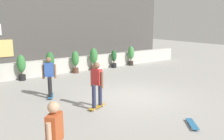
{
  "coord_description": "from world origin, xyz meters",
  "views": [
    {
      "loc": [
        -5.92,
        -7.04,
        3.11
      ],
      "look_at": [
        0.0,
        1.5,
        0.9
      ],
      "focal_mm": 36.88,
      "sensor_mm": 36.0,
      "label": 1
    }
  ],
  "objects_px": {
    "skater_far_right": "(97,83)",
    "skateboard_near_camera": "(192,124)",
    "skater_foreground": "(49,75)",
    "skater_mid_plaza": "(55,140)",
    "potted_plant_5": "(114,58)",
    "potted_plant_6": "(131,55)",
    "potted_plant_3": "(75,61)",
    "potted_plant_2": "(50,62)",
    "potted_plant_4": "(94,58)",
    "potted_plant_1": "(21,66)"
  },
  "relations": [
    {
      "from": "potted_plant_6",
      "to": "skater_foreground",
      "type": "relative_size",
      "value": 0.81
    },
    {
      "from": "skater_far_right",
      "to": "potted_plant_4",
      "type": "bearing_deg",
      "value": 60.67
    },
    {
      "from": "potted_plant_3",
      "to": "potted_plant_4",
      "type": "xyz_separation_m",
      "value": [
        1.3,
        -0.0,
        0.07
      ]
    },
    {
      "from": "skateboard_near_camera",
      "to": "potted_plant_3",
      "type": "bearing_deg",
      "value": 87.81
    },
    {
      "from": "potted_plant_5",
      "to": "skater_far_right",
      "type": "bearing_deg",
      "value": -129.82
    },
    {
      "from": "potted_plant_1",
      "to": "potted_plant_6",
      "type": "relative_size",
      "value": 1.0
    },
    {
      "from": "potted_plant_4",
      "to": "skater_foreground",
      "type": "relative_size",
      "value": 0.85
    },
    {
      "from": "skater_far_right",
      "to": "potted_plant_6",
      "type": "bearing_deg",
      "value": 42.48
    },
    {
      "from": "potted_plant_6",
      "to": "skater_far_right",
      "type": "relative_size",
      "value": 0.81
    },
    {
      "from": "potted_plant_5",
      "to": "skater_foreground",
      "type": "bearing_deg",
      "value": -148.09
    },
    {
      "from": "potted_plant_3",
      "to": "skateboard_near_camera",
      "type": "distance_m",
      "value": 8.69
    },
    {
      "from": "potted_plant_1",
      "to": "potted_plant_4",
      "type": "distance_m",
      "value": 4.44
    },
    {
      "from": "potted_plant_5",
      "to": "skateboard_near_camera",
      "type": "relative_size",
      "value": 1.6
    },
    {
      "from": "potted_plant_4",
      "to": "potted_plant_3",
      "type": "bearing_deg",
      "value": 180.0
    },
    {
      "from": "skater_mid_plaza",
      "to": "skateboard_near_camera",
      "type": "xyz_separation_m",
      "value": [
        4.32,
        0.1,
        -0.88
      ]
    },
    {
      "from": "skater_far_right",
      "to": "skateboard_near_camera",
      "type": "height_order",
      "value": "skater_far_right"
    },
    {
      "from": "skater_mid_plaza",
      "to": "potted_plant_4",
      "type": "bearing_deg",
      "value": 55.81
    },
    {
      "from": "skater_mid_plaza",
      "to": "skater_far_right",
      "type": "relative_size",
      "value": 1.0
    },
    {
      "from": "skater_far_right",
      "to": "potted_plant_1",
      "type": "bearing_deg",
      "value": 101.65
    },
    {
      "from": "potted_plant_1",
      "to": "potted_plant_2",
      "type": "relative_size",
      "value": 0.97
    },
    {
      "from": "skater_far_right",
      "to": "potted_plant_2",
      "type": "bearing_deg",
      "value": 86.25
    },
    {
      "from": "potted_plant_5",
      "to": "potted_plant_6",
      "type": "distance_m",
      "value": 1.5
    },
    {
      "from": "potted_plant_2",
      "to": "potted_plant_5",
      "type": "relative_size",
      "value": 1.18
    },
    {
      "from": "potted_plant_2",
      "to": "skater_far_right",
      "type": "xyz_separation_m",
      "value": [
        -0.38,
        -5.79,
        0.13
      ]
    },
    {
      "from": "potted_plant_4",
      "to": "skater_far_right",
      "type": "bearing_deg",
      "value": -119.33
    },
    {
      "from": "potted_plant_1",
      "to": "skater_foreground",
      "type": "distance_m",
      "value": 3.61
    },
    {
      "from": "potted_plant_1",
      "to": "potted_plant_3",
      "type": "relative_size",
      "value": 1.02
    },
    {
      "from": "potted_plant_1",
      "to": "potted_plant_5",
      "type": "distance_m",
      "value": 6.02
    },
    {
      "from": "potted_plant_5",
      "to": "skater_foreground",
      "type": "relative_size",
      "value": 0.71
    },
    {
      "from": "skater_foreground",
      "to": "skater_far_right",
      "type": "distance_m",
      "value": 2.39
    },
    {
      "from": "potted_plant_4",
      "to": "skater_mid_plaza",
      "type": "xyz_separation_m",
      "value": [
        -5.95,
        -8.76,
        0.1
      ]
    },
    {
      "from": "potted_plant_1",
      "to": "potted_plant_3",
      "type": "distance_m",
      "value": 3.15
    },
    {
      "from": "potted_plant_2",
      "to": "skater_far_right",
      "type": "height_order",
      "value": "skater_far_right"
    },
    {
      "from": "potted_plant_5",
      "to": "potted_plant_6",
      "type": "height_order",
      "value": "potted_plant_6"
    },
    {
      "from": "potted_plant_5",
      "to": "potted_plant_4",
      "type": "bearing_deg",
      "value": 180.0
    },
    {
      "from": "potted_plant_2",
      "to": "potted_plant_3",
      "type": "relative_size",
      "value": 1.05
    },
    {
      "from": "potted_plant_3",
      "to": "skateboard_near_camera",
      "type": "relative_size",
      "value": 1.79
    },
    {
      "from": "potted_plant_4",
      "to": "potted_plant_5",
      "type": "bearing_deg",
      "value": 0.0
    },
    {
      "from": "skater_foreground",
      "to": "potted_plant_3",
      "type": "bearing_deg",
      "value": 51.05
    },
    {
      "from": "potted_plant_3",
      "to": "potted_plant_6",
      "type": "xyz_separation_m",
      "value": [
        4.37,
        -0.0,
        0.02
      ]
    },
    {
      "from": "potted_plant_2",
      "to": "skater_foreground",
      "type": "relative_size",
      "value": 0.84
    },
    {
      "from": "potted_plant_5",
      "to": "potted_plant_6",
      "type": "relative_size",
      "value": 0.88
    },
    {
      "from": "potted_plant_6",
      "to": "skater_far_right",
      "type": "xyz_separation_m",
      "value": [
        -6.32,
        -5.79,
        0.16
      ]
    },
    {
      "from": "potted_plant_5",
      "to": "skateboard_near_camera",
      "type": "xyz_separation_m",
      "value": [
        -3.2,
        -8.66,
        -0.58
      ]
    },
    {
      "from": "skater_foreground",
      "to": "skater_mid_plaza",
      "type": "bearing_deg",
      "value": -108.68
    },
    {
      "from": "potted_plant_1",
      "to": "skater_foreground",
      "type": "bearing_deg",
      "value": -86.19
    },
    {
      "from": "potted_plant_5",
      "to": "potted_plant_6",
      "type": "xyz_separation_m",
      "value": [
        1.5,
        0.0,
        0.14
      ]
    },
    {
      "from": "skater_far_right",
      "to": "skateboard_near_camera",
      "type": "xyz_separation_m",
      "value": [
        1.62,
        -2.87,
        -0.88
      ]
    },
    {
      "from": "potted_plant_3",
      "to": "potted_plant_6",
      "type": "distance_m",
      "value": 4.37
    },
    {
      "from": "potted_plant_6",
      "to": "skater_mid_plaza",
      "type": "height_order",
      "value": "skater_mid_plaza"
    }
  ]
}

